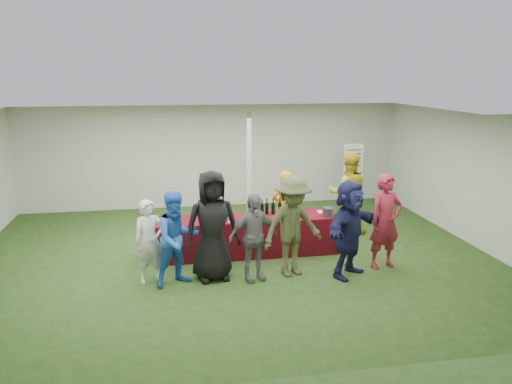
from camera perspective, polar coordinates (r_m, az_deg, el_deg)
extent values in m
plane|color=#284719|center=(9.79, -2.53, -7.51)|extent=(60.00, 60.00, 0.00)
plane|color=white|center=(13.30, -4.88, 4.11)|extent=(10.00, 0.00, 10.00)
plane|color=white|center=(5.63, 2.80, -9.05)|extent=(10.00, 0.00, 10.00)
plane|color=white|center=(11.18, 23.70, 1.22)|extent=(0.00, 8.00, 8.00)
plane|color=white|center=(9.18, -2.70, 8.43)|extent=(10.00, 10.00, 0.00)
cylinder|color=silver|center=(10.63, -0.79, 1.78)|extent=(0.10, 0.10, 2.70)
cube|color=maroon|center=(9.88, -1.15, -4.99)|extent=(3.60, 0.80, 0.75)
cylinder|color=black|center=(9.89, 0.69, -2.03)|extent=(0.07, 0.07, 0.22)
cylinder|color=black|center=(9.85, 0.69, -1.19)|extent=(0.03, 0.03, 0.08)
cylinder|color=maroon|center=(9.84, 0.69, -0.90)|extent=(0.03, 0.03, 0.02)
cylinder|color=black|center=(9.96, 1.25, -1.93)|extent=(0.07, 0.07, 0.22)
cylinder|color=black|center=(9.92, 1.25, -1.09)|extent=(0.03, 0.03, 0.08)
cylinder|color=maroon|center=(9.91, 1.25, -0.80)|extent=(0.03, 0.03, 0.02)
cylinder|color=black|center=(9.96, 1.96, -1.93)|extent=(0.07, 0.07, 0.22)
cylinder|color=black|center=(9.92, 1.97, -1.09)|extent=(0.03, 0.03, 0.08)
cylinder|color=maroon|center=(9.91, 1.97, -0.80)|extent=(0.03, 0.03, 0.02)
cylinder|color=black|center=(10.01, 2.74, -1.86)|extent=(0.07, 0.07, 0.22)
cylinder|color=black|center=(9.97, 2.75, -1.03)|extent=(0.03, 0.03, 0.08)
cylinder|color=maroon|center=(9.95, 2.75, -0.74)|extent=(0.03, 0.03, 0.02)
cylinder|color=black|center=(10.00, 3.48, -1.88)|extent=(0.07, 0.07, 0.22)
cylinder|color=black|center=(9.97, 3.49, -1.04)|extent=(0.03, 0.03, 0.08)
cylinder|color=maroon|center=(9.95, 3.49, -0.75)|extent=(0.03, 0.03, 0.02)
cylinder|color=black|center=(10.05, 3.80, -1.82)|extent=(0.07, 0.07, 0.22)
cylinder|color=black|center=(10.01, 3.81, -0.99)|extent=(0.03, 0.03, 0.08)
cylinder|color=maroon|center=(9.99, 3.82, -0.70)|extent=(0.03, 0.03, 0.02)
cylinder|color=silver|center=(9.45, -9.64, -3.66)|extent=(0.06, 0.06, 0.00)
cylinder|color=silver|center=(9.43, -9.65, -3.43)|extent=(0.01, 0.01, 0.07)
cylinder|color=silver|center=(9.41, -9.67, -2.97)|extent=(0.06, 0.06, 0.08)
cylinder|color=#430715|center=(9.42, -9.66, -3.14)|extent=(0.05, 0.05, 0.02)
cylinder|color=silver|center=(9.39, -7.27, -3.68)|extent=(0.06, 0.06, 0.00)
cylinder|color=silver|center=(9.38, -7.28, -3.45)|extent=(0.01, 0.01, 0.07)
cylinder|color=silver|center=(9.36, -7.29, -2.98)|extent=(0.06, 0.06, 0.08)
cylinder|color=silver|center=(9.44, -5.42, -3.54)|extent=(0.06, 0.06, 0.00)
cylinder|color=silver|center=(9.43, -5.43, -3.31)|extent=(0.01, 0.01, 0.07)
cylinder|color=silver|center=(9.40, -5.44, -2.85)|extent=(0.06, 0.06, 0.08)
cylinder|color=silver|center=(9.49, -3.05, -3.41)|extent=(0.06, 0.06, 0.00)
cylinder|color=silver|center=(9.48, -3.06, -3.18)|extent=(0.01, 0.01, 0.07)
cylinder|color=silver|center=(9.45, -3.06, -2.72)|extent=(0.06, 0.06, 0.08)
cylinder|color=#430715|center=(9.46, -3.06, -2.89)|extent=(0.05, 0.05, 0.02)
cylinder|color=silver|center=(9.84, -0.47, -2.17)|extent=(0.07, 0.07, 0.20)
cylinder|color=silver|center=(9.81, -0.47, -1.53)|extent=(0.03, 0.03, 0.03)
cube|color=white|center=(10.18, 7.79, -2.27)|extent=(0.25, 0.18, 0.03)
cylinder|color=slate|center=(9.91, 8.23, -2.27)|extent=(0.23, 0.23, 0.18)
cylinder|color=slate|center=(12.73, 10.07, -0.15)|extent=(0.02, 0.02, 1.10)
cylinder|color=slate|center=(12.87, 11.74, -0.08)|extent=(0.02, 0.02, 1.10)
cube|color=white|center=(12.62, 11.09, 3.86)|extent=(0.50, 0.02, 0.70)
cube|color=black|center=(12.58, 11.15, 4.75)|extent=(0.36, 0.01, 0.02)
cube|color=black|center=(12.59, 11.13, 4.30)|extent=(0.36, 0.01, 0.02)
cube|color=black|center=(12.61, 11.11, 3.85)|extent=(0.36, 0.01, 0.02)
cube|color=black|center=(12.62, 11.09, 3.40)|extent=(0.36, 0.01, 0.02)
cube|color=black|center=(12.64, 11.07, 2.95)|extent=(0.36, 0.01, 0.02)
imported|color=orange|center=(10.51, 3.21, -1.66)|extent=(0.64, 0.50, 1.53)
imported|color=gold|center=(11.24, 10.49, -0.12)|extent=(1.01, 0.86, 1.81)
imported|color=silver|center=(8.67, -12.06, -5.55)|extent=(0.60, 0.47, 1.45)
imported|color=blue|center=(8.47, -9.01, -5.28)|extent=(0.97, 0.88, 1.61)
imported|color=black|center=(8.57, -5.02, -3.87)|extent=(1.02, 0.75, 1.92)
imported|color=slate|center=(8.54, -0.35, -5.20)|extent=(0.97, 0.62, 1.54)
imported|color=#444927|center=(8.74, 4.21, -3.95)|extent=(1.30, 0.99, 1.79)
imported|color=#191B44|center=(8.84, 10.62, -4.15)|extent=(1.56, 1.41, 1.73)
imported|color=maroon|center=(9.36, 14.57, -3.27)|extent=(0.71, 0.53, 1.75)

